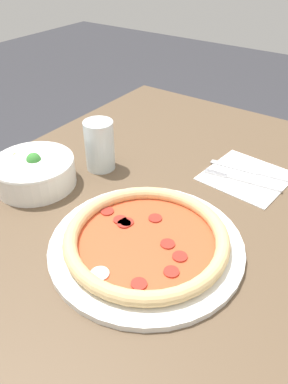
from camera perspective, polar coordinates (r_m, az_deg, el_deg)
The scene contains 8 objects.
ground_plane at distance 1.39m, azimuth 1.73°, elevation -26.10°, with size 8.00×8.00×0.00m, color #333338.
dining_table at distance 0.89m, azimuth 2.44°, elevation -6.59°, with size 1.08×0.85×0.74m.
pizza at distance 0.68m, azimuth 0.35°, elevation -7.42°, with size 0.35×0.35×0.04m.
bowl at distance 0.86m, azimuth -16.39°, elevation 3.18°, with size 0.18×0.18×0.08m.
napkin at distance 0.90m, azimuth 15.34°, elevation 2.27°, with size 0.19×0.19×0.00m.
fork at distance 0.88m, azimuth 14.84°, elevation 1.68°, with size 0.03×0.18×0.00m.
knife at distance 0.92m, azimuth 16.40°, elevation 2.92°, with size 0.03×0.19×0.01m.
glass at distance 0.89m, azimuth -6.79°, elevation 7.07°, with size 0.07×0.07×0.12m.
Camera 1 is at (-0.56, -0.35, 1.22)m, focal length 35.00 mm.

